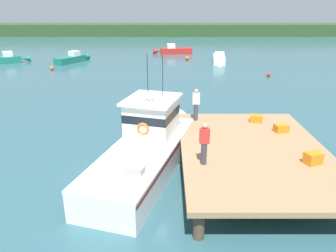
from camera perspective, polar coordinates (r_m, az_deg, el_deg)
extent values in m
plane|color=#2D5660|center=(14.42, -4.85, -8.15)|extent=(200.00, 200.00, 0.00)
cylinder|color=#4C3D2D|center=(10.69, 5.48, -16.42)|extent=(0.36, 0.36, 1.00)
cylinder|color=#4C3D2D|center=(17.91, 3.22, -0.43)|extent=(0.36, 0.36, 1.00)
cylinder|color=#4C3D2D|center=(18.91, 19.16, -0.43)|extent=(0.36, 0.36, 1.00)
cube|color=#937551|center=(14.32, 14.57, -4.08)|extent=(6.00, 9.00, 0.20)
cube|color=white|center=(14.23, -4.08, -6.04)|extent=(4.68, 8.38, 1.10)
cone|color=white|center=(18.51, 1.26, 0.47)|extent=(1.57, 2.04, 1.10)
cube|color=#A31919|center=(14.03, -4.13, -4.40)|extent=(4.65, 8.23, 0.12)
cube|color=white|center=(13.97, -4.14, -3.81)|extent=(4.72, 8.39, 0.12)
cube|color=silver|center=(14.70, -2.58, 1.03)|extent=(2.45, 2.65, 1.80)
cube|color=black|center=(14.59, -2.60, 2.19)|extent=(2.47, 2.68, 0.36)
cube|color=silver|center=(14.41, -2.64, 4.59)|extent=(2.76, 3.01, 0.10)
sphere|color=white|center=(14.07, -3.06, 5.17)|extent=(0.36, 0.36, 0.36)
cylinder|color=black|center=(14.75, -3.35, 8.76)|extent=(0.03, 0.03, 1.80)
cylinder|color=black|center=(14.53, -0.72, 8.61)|extent=(0.03, 0.03, 1.80)
cube|color=#939399|center=(11.90, -5.42, -7.79)|extent=(0.70, 0.59, 0.36)
torus|color=orange|center=(11.85, -10.82, -8.89)|extent=(0.70, 0.70, 0.12)
torus|color=#EA5119|center=(13.69, -4.14, -0.51)|extent=(0.55, 0.25, 0.54)
cube|color=orange|center=(16.34, 19.00, -0.38)|extent=(0.68, 0.55, 0.36)
cube|color=orange|center=(17.33, 15.07, 1.22)|extent=(0.71, 0.60, 0.35)
cube|color=orange|center=(13.61, 23.77, -5.10)|extent=(0.72, 0.63, 0.44)
cylinder|color=#383842|center=(12.44, 6.33, -4.70)|extent=(0.22, 0.22, 0.86)
cube|color=red|center=(12.15, 6.46, -1.67)|extent=(0.36, 0.22, 0.56)
sphere|color=tan|center=(12.01, 6.54, 0.05)|extent=(0.20, 0.20, 0.20)
cylinder|color=#383842|center=(17.00, 4.96, 2.40)|extent=(0.22, 0.22, 0.86)
cube|color=white|center=(16.80, 5.03, 4.70)|extent=(0.36, 0.22, 0.56)
sphere|color=tan|center=(16.69, 5.07, 5.99)|extent=(0.20, 0.20, 0.20)
cube|color=#196B5B|center=(42.17, -16.18, 10.88)|extent=(3.14, 4.22, 0.75)
cone|color=#196B5B|center=(43.99, -13.80, 11.47)|extent=(1.15, 1.26, 0.75)
cube|color=silver|center=(42.58, -15.58, 11.91)|extent=(1.41, 1.40, 0.56)
cube|color=white|center=(41.10, 8.92, 11.22)|extent=(1.84, 4.38, 0.77)
cone|color=white|center=(38.48, 9.02, 10.58)|extent=(0.89, 1.15, 0.77)
cube|color=silver|center=(40.26, 9.00, 12.00)|extent=(1.20, 1.18, 0.58)
cube|color=#196B5B|center=(44.63, -26.41, 10.08)|extent=(4.33, 3.26, 0.77)
cone|color=#196B5B|center=(44.86, -23.04, 10.62)|extent=(1.30, 1.19, 0.77)
cube|color=silver|center=(44.58, -25.60, 11.08)|extent=(1.45, 1.45, 0.57)
cube|color=red|center=(47.70, 1.63, 12.73)|extent=(4.46, 1.87, 0.79)
cone|color=red|center=(47.40, -1.70, 12.68)|extent=(1.17, 0.91, 0.79)
cube|color=silver|center=(47.51, 0.70, 13.55)|extent=(1.20, 1.22, 0.59)
sphere|color=#EA5B19|center=(38.14, -19.09, 9.36)|extent=(0.43, 0.43, 0.43)
sphere|color=red|center=(34.25, 17.04, 8.38)|extent=(0.38, 0.38, 0.38)
sphere|color=#EA5B19|center=(42.49, 3.48, 11.54)|extent=(0.50, 0.50, 0.50)
cube|color=#284723|center=(74.82, -0.80, 16.22)|extent=(120.00, 8.00, 2.40)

